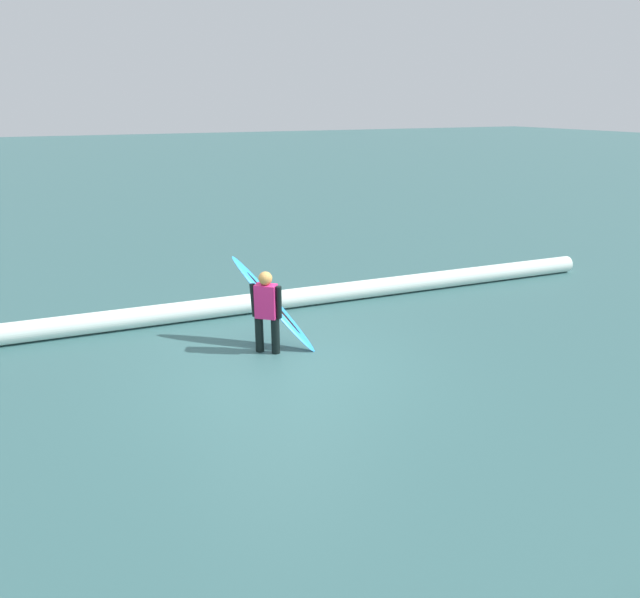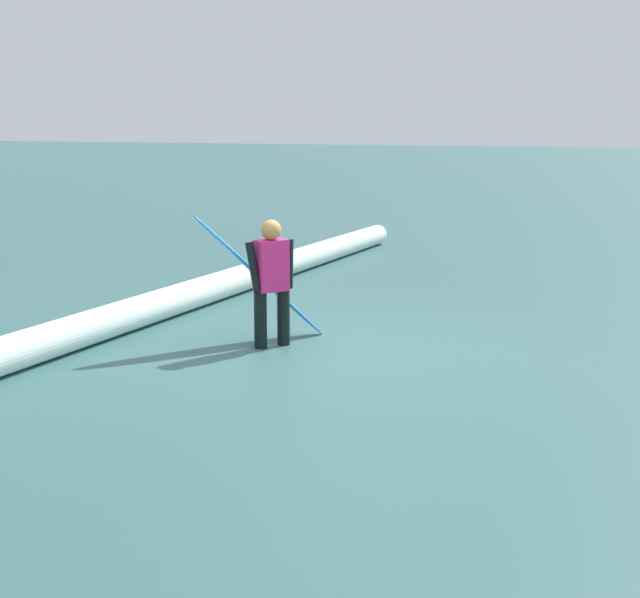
{
  "view_description": "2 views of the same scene",
  "coord_description": "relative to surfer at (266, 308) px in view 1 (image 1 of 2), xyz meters",
  "views": [
    {
      "loc": [
        2.63,
        7.09,
        3.86
      ],
      "look_at": [
        -0.49,
        0.22,
        1.13
      ],
      "focal_mm": 30.37,
      "sensor_mm": 36.0,
      "label": 1
    },
    {
      "loc": [
        8.68,
        3.19,
        2.44
      ],
      "look_at": [
        0.6,
        0.11,
        0.68
      ],
      "focal_mm": 49.99,
      "sensor_mm": 36.0,
      "label": 2
    }
  ],
  "objects": [
    {
      "name": "wave_crest_foreground",
      "position": [
        -0.09,
        -1.86,
        -0.58
      ],
      "size": [
        16.15,
        1.45,
        0.38
      ],
      "primitive_type": "cylinder",
      "rotation": [
        0.0,
        1.57,
        -0.07
      ],
      "color": "white",
      "rests_on": "ground_plane"
    },
    {
      "name": "surfer",
      "position": [
        0.0,
        0.0,
        0.0
      ],
      "size": [
        0.42,
        0.41,
        1.38
      ],
      "rotation": [
        0.0,
        0.0,
        2.46
      ],
      "color": "black",
      "rests_on": "ground_plane"
    },
    {
      "name": "ground_plane",
      "position": [
        -0.06,
        0.65,
        -0.77
      ],
      "size": [
        144.03,
        144.03,
        0.0
      ],
      "primitive_type": "plane",
      "color": "#345F5F"
    },
    {
      "name": "surfboard",
      "position": [
        -0.2,
        -0.25,
        -0.03
      ],
      "size": [
        1.24,
        1.34,
        1.5
      ],
      "color": "#268CE5",
      "rests_on": "ground_plane"
    }
  ]
}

